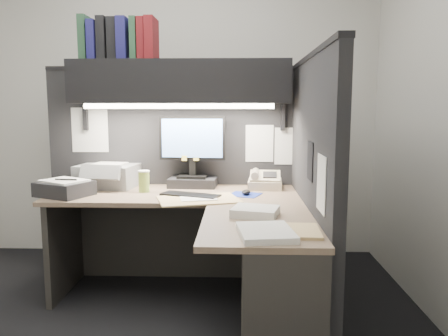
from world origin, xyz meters
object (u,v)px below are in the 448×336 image
(notebook_stack, at_px, (65,189))
(keyboard, at_px, (190,195))
(monitor, at_px, (192,159))
(printer, at_px, (109,175))
(desk, at_px, (218,261))
(overhead_shelf, at_px, (181,82))
(coffee_cup, at_px, (144,182))
(telephone, at_px, (265,181))

(notebook_stack, bearing_deg, keyboard, -0.59)
(monitor, distance_m, notebook_stack, 0.92)
(printer, bearing_deg, desk, -35.00)
(desk, distance_m, overhead_shelf, 1.33)
(keyboard, xyz_separation_m, coffee_cup, (-0.34, 0.16, 0.06))
(keyboard, xyz_separation_m, printer, (-0.66, 0.37, 0.07))
(monitor, relative_size, notebook_stack, 1.64)
(notebook_stack, bearing_deg, printer, 61.63)
(printer, relative_size, notebook_stack, 1.29)
(overhead_shelf, height_order, printer, overhead_shelf)
(desk, distance_m, coffee_cup, 0.88)
(desk, relative_size, coffee_cup, 11.90)
(coffee_cup, bearing_deg, notebook_stack, -163.45)
(overhead_shelf, height_order, keyboard, overhead_shelf)
(monitor, relative_size, printer, 1.27)
(telephone, bearing_deg, desk, -108.12)
(desk, bearing_deg, monitor, 105.91)
(keyboard, height_order, coffee_cup, coffee_cup)
(telephone, height_order, notebook_stack, telephone)
(telephone, distance_m, printer, 1.17)
(desk, xyz_separation_m, overhead_shelf, (-0.30, 0.75, 1.06))
(telephone, bearing_deg, keyboard, -142.78)
(overhead_shelf, relative_size, keyboard, 3.90)
(telephone, xyz_separation_m, printer, (-1.17, 0.03, 0.03))
(overhead_shelf, bearing_deg, printer, 175.37)
(printer, bearing_deg, notebook_stack, -110.54)
(printer, bearing_deg, monitor, 7.59)
(desk, relative_size, keyboard, 4.28)
(telephone, xyz_separation_m, notebook_stack, (-1.37, -0.33, -0.00))
(telephone, bearing_deg, overhead_shelf, -174.77)
(keyboard, distance_m, notebook_stack, 0.85)
(overhead_shelf, relative_size, printer, 3.72)
(coffee_cup, bearing_deg, keyboard, -24.86)
(coffee_cup, bearing_deg, monitor, 32.85)
(monitor, relative_size, telephone, 2.07)
(overhead_shelf, bearing_deg, desk, -68.21)
(monitor, bearing_deg, keyboard, -83.14)
(telephone, bearing_deg, notebook_stack, -162.44)
(notebook_stack, bearing_deg, overhead_shelf, 22.70)
(monitor, bearing_deg, desk, -70.68)
(desk, distance_m, notebook_stack, 1.19)
(notebook_stack, bearing_deg, coffee_cup, 16.55)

